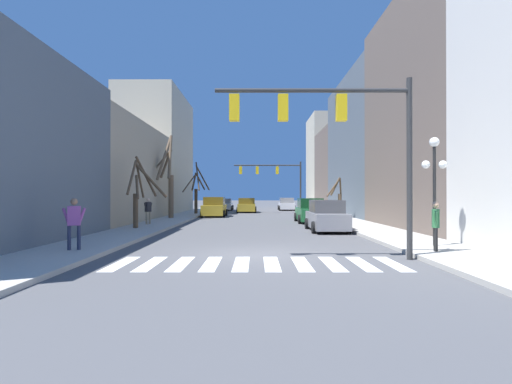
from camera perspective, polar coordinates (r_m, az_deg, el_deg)
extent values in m
plane|color=#4C4C4F|center=(13.84, 0.18, -8.93)|extent=(240.00, 240.00, 0.00)
cube|color=#ADA89E|center=(15.30, -25.49, -7.79)|extent=(2.92, 90.00, 0.15)
cube|color=#ADA89E|center=(15.32, 25.81, -7.78)|extent=(2.92, 90.00, 0.15)
cube|color=tan|center=(31.83, -20.15, 2.52)|extent=(6.00, 15.86, 7.28)
cube|color=#BCB299|center=(45.74, -13.88, 5.23)|extent=(6.00, 12.83, 12.99)
cube|color=#66564C|center=(26.07, 25.59, 10.09)|extent=(6.00, 12.67, 13.54)
cube|color=#515B66|center=(38.85, 16.72, 6.08)|extent=(6.00, 15.03, 12.79)
cube|color=#66564C|center=(50.93, 12.65, 2.98)|extent=(6.00, 10.25, 10.00)
cube|color=#BCB299|center=(60.60, 10.64, 4.15)|extent=(6.00, 9.28, 13.59)
cube|color=white|center=(12.72, -18.66, -9.67)|extent=(0.45, 2.60, 0.01)
cube|color=white|center=(12.46, -14.68, -9.87)|extent=(0.45, 2.60, 0.01)
cube|color=white|center=(12.26, -10.55, -10.03)|extent=(0.45, 2.60, 0.01)
cube|color=white|center=(12.13, -6.30, -10.14)|extent=(0.45, 2.60, 0.01)
cube|color=white|center=(12.07, -1.98, -10.20)|extent=(0.45, 2.60, 0.01)
cube|color=white|center=(12.07, 2.36, -10.20)|extent=(0.45, 2.60, 0.01)
cube|color=white|center=(12.14, 6.68, -10.14)|extent=(0.45, 2.60, 0.01)
cube|color=white|center=(12.27, 10.92, -10.03)|extent=(0.45, 2.60, 0.01)
cube|color=white|center=(12.47, 15.05, -9.87)|extent=(0.45, 2.60, 0.01)
cube|color=white|center=(12.73, 19.02, -9.66)|extent=(0.45, 2.60, 0.01)
cylinder|color=#2D2D2D|center=(13.57, 21.18, 3.13)|extent=(0.18, 0.18, 5.77)
cylinder|color=#2D2D2D|center=(13.18, 8.13, 14.17)|extent=(6.18, 0.14, 0.14)
cube|color=yellow|center=(13.22, 12.20, 11.68)|extent=(0.32, 0.28, 0.84)
cube|color=yellow|center=(12.96, 3.98, 11.92)|extent=(0.32, 0.28, 0.84)
cube|color=yellow|center=(12.95, -3.00, 11.93)|extent=(0.32, 0.28, 0.84)
cylinder|color=#2D2D2D|center=(43.85, 6.49, 0.66)|extent=(0.18, 0.18, 5.64)
cylinder|color=#2D2D2D|center=(43.70, 1.72, 3.84)|extent=(7.29, 0.14, 0.14)
cube|color=yellow|center=(43.71, 3.16, 3.11)|extent=(0.32, 0.28, 0.84)
cube|color=yellow|center=(43.65, 0.29, 3.12)|extent=(0.32, 0.28, 0.84)
cube|color=yellow|center=(43.68, -2.11, 3.11)|extent=(0.32, 0.28, 0.84)
cylinder|color=black|center=(16.34, 24.24, -0.55)|extent=(0.12, 0.12, 3.70)
sphere|color=white|center=(16.45, 24.23, 6.53)|extent=(0.36, 0.36, 0.36)
sphere|color=white|center=(16.25, 23.20, 3.62)|extent=(0.31, 0.31, 0.31)
sphere|color=white|center=(16.51, 25.25, 3.56)|extent=(0.31, 0.31, 0.31)
cube|color=#236B38|center=(29.62, 7.84, -3.14)|extent=(1.79, 4.42, 0.88)
cube|color=#133A1E|center=(29.60, 7.84, -1.58)|extent=(1.64, 2.30, 0.72)
cylinder|color=black|center=(30.89, 5.82, -3.57)|extent=(0.22, 0.64, 0.64)
cylinder|color=black|center=(31.13, 9.17, -3.55)|extent=(0.22, 0.64, 0.64)
cylinder|color=black|center=(28.17, 6.38, -3.89)|extent=(0.22, 0.64, 0.64)
cylinder|color=black|center=(28.43, 10.04, -3.85)|extent=(0.22, 0.64, 0.64)
cube|color=#A38423|center=(45.55, -1.22, -2.20)|extent=(1.95, 4.30, 0.81)
cube|color=#594813|center=(45.53, -1.22, -1.27)|extent=(1.79, 2.23, 0.66)
cylinder|color=black|center=(44.21, 0.03, -2.60)|extent=(0.22, 0.64, 0.64)
cylinder|color=black|center=(44.26, -2.55, -2.59)|extent=(0.22, 0.64, 0.64)
cylinder|color=black|center=(46.88, 0.03, -2.47)|extent=(0.22, 0.64, 0.64)
cylinder|color=black|center=(46.92, -2.40, -2.46)|extent=(0.22, 0.64, 0.64)
cube|color=#A38423|center=(37.25, -5.86, -2.54)|extent=(1.95, 4.66, 0.91)
cube|color=#594813|center=(37.23, -5.86, -1.28)|extent=(1.79, 2.42, 0.74)
cylinder|color=black|center=(38.81, -7.09, -2.91)|extent=(0.22, 0.64, 0.64)
cylinder|color=black|center=(38.61, -4.17, -2.92)|extent=(0.22, 0.64, 0.64)
cylinder|color=black|center=(35.95, -7.67, -3.12)|extent=(0.22, 0.64, 0.64)
cylinder|color=black|center=(35.74, -4.51, -3.13)|extent=(0.22, 0.64, 0.64)
cube|color=silver|center=(51.17, -4.34, -2.03)|extent=(1.75, 4.71, 0.74)
cube|color=slate|center=(51.15, -4.34, -1.27)|extent=(1.61, 2.45, 0.61)
cylinder|color=black|center=(52.70, -5.18, -2.23)|extent=(0.22, 0.64, 0.64)
cylinder|color=black|center=(52.57, -3.25, -2.23)|extent=(0.22, 0.64, 0.64)
cylinder|color=black|center=(49.80, -5.49, -2.34)|extent=(0.22, 0.64, 0.64)
cylinder|color=black|center=(49.66, -3.44, -2.35)|extent=(0.22, 0.64, 0.64)
cube|color=silver|center=(51.66, 4.48, -1.99)|extent=(1.87, 4.22, 0.80)
cube|color=slate|center=(51.64, 4.48, -1.18)|extent=(1.72, 2.20, 0.65)
cylinder|color=black|center=(52.91, 3.35, -2.22)|extent=(0.22, 0.64, 0.64)
cylinder|color=black|center=(53.05, 5.40, -2.22)|extent=(0.22, 0.64, 0.64)
cylinder|color=black|center=(50.30, 3.52, -2.32)|extent=(0.22, 0.64, 0.64)
cylinder|color=black|center=(50.44, 5.68, -2.31)|extent=(0.22, 0.64, 0.64)
cube|color=gray|center=(22.84, 10.15, -3.99)|extent=(1.80, 4.57, 0.87)
cube|color=#464648|center=(22.80, 10.15, -2.02)|extent=(1.66, 2.38, 0.71)
cylinder|color=black|center=(24.12, 7.41, -4.49)|extent=(0.22, 0.64, 0.64)
cylinder|color=black|center=(24.42, 11.70, -4.43)|extent=(0.22, 0.64, 0.64)
cylinder|color=black|center=(21.32, 8.38, -5.04)|extent=(0.22, 0.64, 0.64)
cylinder|color=black|center=(21.66, 13.21, -4.96)|extent=(0.22, 0.64, 0.64)
cylinder|color=#7A705B|center=(26.50, -15.27, -3.61)|extent=(0.12, 0.12, 0.80)
cylinder|color=#7A705B|center=(26.71, -14.85, -3.58)|extent=(0.12, 0.12, 0.80)
cube|color=black|center=(26.57, -15.06, -2.06)|extent=(0.38, 0.45, 0.63)
sphere|color=beige|center=(26.56, -15.06, -1.07)|extent=(0.22, 0.22, 0.22)
cylinder|color=black|center=(26.41, -15.39, -2.16)|extent=(0.20, 0.28, 0.61)
cylinder|color=black|center=(26.74, -14.73, -2.14)|extent=(0.20, 0.28, 0.61)
cylinder|color=black|center=(15.04, 24.34, -6.11)|extent=(0.12, 0.12, 0.79)
cylinder|color=black|center=(14.76, 24.43, -6.23)|extent=(0.12, 0.12, 0.79)
cube|color=#337542|center=(14.84, 24.38, -3.44)|extent=(0.34, 0.44, 0.63)
sphere|color=tan|center=(14.83, 24.37, -1.67)|extent=(0.22, 0.22, 0.22)
cylinder|color=#337542|center=(15.07, 24.31, -3.55)|extent=(0.18, 0.29, 0.61)
cylinder|color=#337542|center=(14.62, 24.45, -3.65)|extent=(0.18, 0.29, 0.61)
cylinder|color=#282D47|center=(15.23, -25.03, -5.94)|extent=(0.13, 0.13, 0.85)
cylinder|color=#282D47|center=(15.21, -23.87, -5.95)|extent=(0.13, 0.13, 0.85)
cube|color=#9E4C93|center=(15.16, -24.44, -3.10)|extent=(0.47, 0.36, 0.67)
sphere|color=#8C664C|center=(15.15, -24.44, -1.26)|extent=(0.24, 0.24, 0.24)
cylinder|color=#9E4C93|center=(15.19, -25.34, -3.27)|extent=(0.30, 0.19, 0.65)
cylinder|color=#9E4C93|center=(15.15, -23.54, -3.28)|extent=(0.30, 0.19, 0.65)
cylinder|color=brown|center=(23.87, -16.71, -2.57)|extent=(0.28, 0.28, 1.96)
cylinder|color=brown|center=(24.19, -15.31, 2.12)|extent=(1.05, 1.08, 2.37)
cylinder|color=brown|center=(23.28, -16.52, 0.73)|extent=(0.57, 1.19, 1.42)
cylinder|color=brown|center=(23.00, -17.21, 2.08)|extent=(0.23, 1.89, 2.02)
cylinder|color=brown|center=(24.20, -16.18, 1.77)|extent=(0.35, 0.87, 2.19)
cylinder|color=brown|center=(23.85, -14.64, 1.57)|extent=(1.78, 0.64, 2.04)
cylinder|color=#473828|center=(40.34, -8.46, -1.30)|extent=(0.32, 0.32, 2.46)
cylinder|color=#473828|center=(40.89, -7.81, 1.43)|extent=(0.82, 1.35, 1.65)
cylinder|color=#473828|center=(39.77, -8.23, 2.26)|extent=(0.62, 1.28, 2.89)
cylinder|color=#473828|center=(40.62, -9.41, 1.28)|extent=(1.50, 0.46, 1.92)
cylinder|color=#473828|center=(40.36, -7.52, 2.03)|extent=(1.44, 0.32, 2.56)
cylinder|color=#473828|center=(40.02, -8.73, 1.48)|extent=(0.44, 0.88, 1.85)
cylinder|color=brown|center=(32.54, 12.00, -1.98)|extent=(0.29, 0.29, 1.96)
cylinder|color=brown|center=(32.99, 12.08, 0.59)|extent=(0.41, 1.00, 1.51)
cylinder|color=brown|center=(32.42, 11.37, 0.79)|extent=(0.88, 0.24, 1.48)
cylinder|color=brown|center=(32.17, 11.10, 0.63)|extent=(1.22, 0.66, 1.51)
cylinder|color=brown|center=(33.36, -11.93, -0.63)|extent=(0.42, 0.42, 3.48)
cylinder|color=brown|center=(32.70, -12.87, 4.79)|extent=(0.90, 1.99, 3.67)
cylinder|color=brown|center=(33.56, -12.63, 3.94)|extent=(1.04, 0.24, 2.37)
cylinder|color=brown|center=(33.26, -13.38, 4.11)|extent=(1.67, 0.97, 2.20)
cylinder|color=brown|center=(32.86, -12.08, 4.95)|extent=(0.32, 1.50, 3.62)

